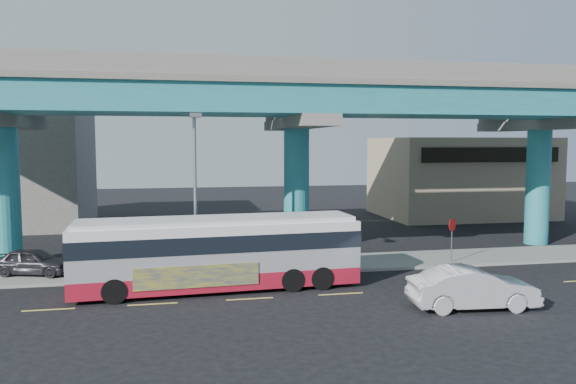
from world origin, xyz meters
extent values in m
plane|color=black|center=(0.00, 0.00, 0.00)|extent=(120.00, 120.00, 0.00)
cube|color=gray|center=(0.00, 5.50, 0.07)|extent=(70.00, 4.00, 0.15)
cube|color=#D8C64C|center=(-12.00, -0.30, 0.01)|extent=(2.00, 0.12, 0.01)
cube|color=#D8C64C|center=(-8.00, -0.30, 0.01)|extent=(2.00, 0.12, 0.01)
cube|color=#D8C64C|center=(-4.00, -0.30, 0.01)|extent=(2.00, 0.12, 0.01)
cube|color=#D8C64C|center=(0.00, -0.30, 0.01)|extent=(2.00, 0.12, 0.01)
cube|color=#D8C64C|center=(4.00, -0.30, 0.01)|extent=(2.00, 0.12, 0.01)
cube|color=#D8C64C|center=(8.00, -0.30, 0.01)|extent=(2.00, 0.12, 0.01)
cylinder|color=#216B7D|center=(-16.00, 9.00, 3.70)|extent=(1.50, 1.50, 7.40)
cube|color=gray|center=(-16.00, 9.00, 7.70)|extent=(2.00, 12.00, 0.60)
cube|color=gray|center=(-16.00, 12.50, 8.60)|extent=(1.80, 5.00, 1.20)
cylinder|color=#216B7D|center=(0.00, 9.00, 3.70)|extent=(1.50, 1.50, 7.40)
cube|color=gray|center=(0.00, 9.00, 7.70)|extent=(2.00, 12.00, 0.60)
cube|color=gray|center=(0.00, 12.50, 8.60)|extent=(1.80, 5.00, 1.20)
cylinder|color=#216B7D|center=(16.00, 9.00, 3.70)|extent=(1.50, 1.50, 7.40)
cube|color=gray|center=(16.00, 9.00, 7.70)|extent=(2.00, 12.00, 0.60)
cube|color=gray|center=(16.00, 12.50, 8.60)|extent=(1.80, 5.00, 1.20)
cube|color=#216B7D|center=(0.00, 5.50, 8.70)|extent=(52.00, 5.00, 1.40)
cube|color=gray|center=(0.00, 5.50, 9.55)|extent=(52.00, 5.40, 0.30)
cube|color=gray|center=(0.00, 3.00, 10.10)|extent=(52.00, 0.25, 0.80)
cube|color=gray|center=(0.00, 8.00, 10.10)|extent=(52.00, 0.25, 0.80)
cube|color=#216B7D|center=(0.00, 12.50, 9.90)|extent=(52.00, 5.00, 1.40)
cube|color=gray|center=(0.00, 12.50, 10.75)|extent=(52.00, 5.40, 0.30)
cube|color=gray|center=(0.00, 10.00, 11.30)|extent=(52.00, 0.25, 0.80)
cube|color=gray|center=(0.00, 15.00, 11.30)|extent=(52.00, 0.25, 0.80)
cube|color=tan|center=(18.00, 23.00, 3.50)|extent=(14.00, 10.00, 7.00)
cube|color=black|center=(18.00, 17.90, 5.60)|extent=(12.00, 0.25, 1.20)
cube|color=gray|center=(-20.00, 24.00, 4.50)|extent=(12.00, 10.00, 9.00)
cube|color=maroon|center=(-5.20, 1.53, 0.58)|extent=(12.72, 3.39, 0.73)
cube|color=#A8A8AD|center=(-5.20, 1.53, 1.73)|extent=(12.72, 3.39, 1.57)
cube|color=black|center=(-5.20, 1.53, 2.26)|extent=(12.78, 3.44, 0.73)
cube|color=silver|center=(-5.20, 1.53, 2.83)|extent=(12.72, 3.39, 0.42)
cube|color=silver|center=(-5.20, 1.53, 3.15)|extent=(12.30, 3.11, 0.21)
cube|color=black|center=(1.11, 1.89, 2.10)|extent=(0.20, 2.42, 1.26)
cube|color=black|center=(-11.50, 1.17, 2.10)|extent=(0.20, 2.42, 1.26)
cube|color=navy|center=(-6.17, 0.11, 0.96)|extent=(5.24, 0.35, 0.94)
cylinder|color=black|center=(-9.53, 0.07, 0.52)|extent=(1.07, 0.37, 1.05)
cylinder|color=black|center=(-9.66, 2.48, 0.52)|extent=(1.07, 0.37, 1.05)
cylinder|color=black|center=(-1.99, 0.50, 0.52)|extent=(1.07, 0.37, 1.05)
cylinder|color=black|center=(-2.12, 2.91, 0.52)|extent=(1.07, 0.37, 1.05)
cylinder|color=black|center=(-0.62, 0.58, 0.52)|extent=(1.07, 0.37, 1.05)
cylinder|color=black|center=(-0.76, 2.99, 0.52)|extent=(1.07, 0.37, 1.05)
imported|color=silver|center=(4.52, -3.37, 0.83)|extent=(2.66, 5.34, 1.65)
imported|color=#2B2A2F|center=(-13.91, 5.52, 0.80)|extent=(3.66, 4.69, 1.31)
cylinder|color=gray|center=(-6.08, 4.00, 4.10)|extent=(0.16, 0.16, 7.90)
cylinder|color=gray|center=(-6.08, 2.93, 7.84)|extent=(0.12, 2.14, 0.12)
cube|color=gray|center=(-6.08, 1.86, 7.79)|extent=(0.50, 0.70, 0.18)
cylinder|color=gray|center=(7.53, 4.20, 1.18)|extent=(0.06, 0.06, 2.07)
cylinder|color=#B20A0A|center=(7.53, 4.17, 2.17)|extent=(0.62, 0.41, 0.71)
camera|label=1|loc=(-6.91, -23.36, 6.59)|focal=35.00mm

